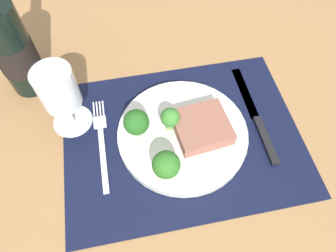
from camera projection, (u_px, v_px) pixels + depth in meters
The scene contains 11 objects.
ground_plane at pixel (182, 141), 58.84cm from camera, with size 140.00×110.00×3.00cm, color #996D42.
placemat at pixel (182, 136), 57.44cm from camera, with size 43.61×32.83×0.30cm, color black.
plate at pixel (183, 134), 56.63cm from camera, with size 23.76×23.76×1.60cm, color silver.
steak at pixel (202, 127), 54.87cm from camera, with size 9.37×8.73×2.71cm, color #8C5647.
broccoli_back_left at pixel (166, 165), 48.93cm from camera, with size 4.62×4.62×5.67cm.
broccoli_front_edge at pixel (170, 118), 54.25cm from camera, with size 3.47×3.47×4.69cm.
broccoli_near_steak at pixel (136, 122), 52.89cm from camera, with size 4.55×4.55×5.81cm.
fork at pixel (102, 142), 56.33cm from camera, with size 2.40×19.20×0.50cm.
knife at pixel (257, 120), 58.81cm from camera, with size 1.80×23.00×0.80cm.
wine_bottle at pixel (13, 49), 55.86cm from camera, with size 7.48×7.48×28.38cm.
wine_glass at pixel (59, 92), 51.54cm from camera, with size 7.48×7.48×13.92cm.
Camera 1 is at (-8.10, -27.46, 50.05)cm, focal length 32.99 mm.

